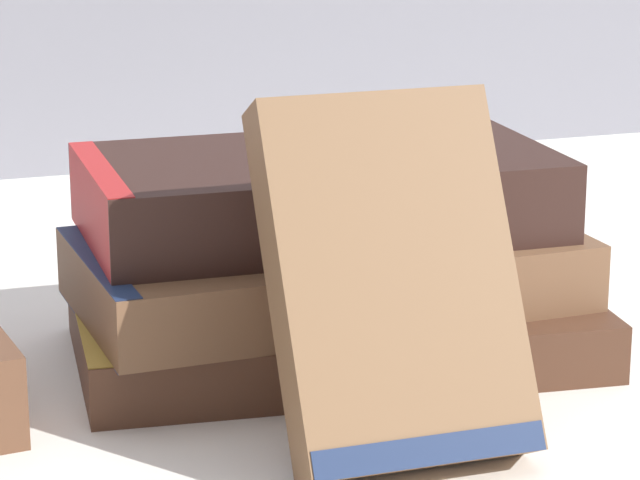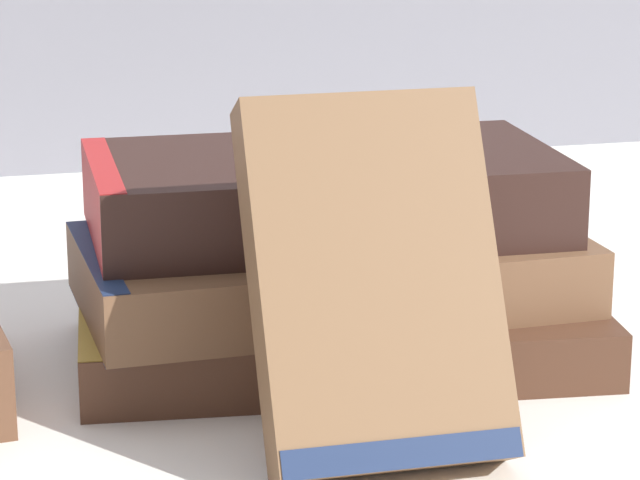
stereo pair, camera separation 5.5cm
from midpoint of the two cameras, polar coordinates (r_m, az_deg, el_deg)
The scene contains 6 objects.
ground_plane at distance 0.71m, azimuth -1.63°, elevation -5.67°, with size 3.00×3.00×0.00m, color white.
book_flat_bottom at distance 0.75m, azimuth -1.96°, elevation -3.41°, with size 0.26×0.16×0.03m.
book_flat_middle at distance 0.74m, azimuth -2.26°, elevation -1.17°, with size 0.25×0.14×0.03m.
book_flat_top at distance 0.74m, azimuth -2.56°, elevation 1.74°, with size 0.23×0.13×0.04m.
book_leaning_front at distance 0.62m, azimuth 0.04°, elevation -2.04°, with size 0.10×0.09×0.15m.
pocket_watch at distance 0.74m, azimuth -0.41°, elevation 3.62°, with size 0.05×0.05×0.01m.
Camera 1 is at (-0.22, -0.62, 0.26)m, focal length 85.00 mm.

